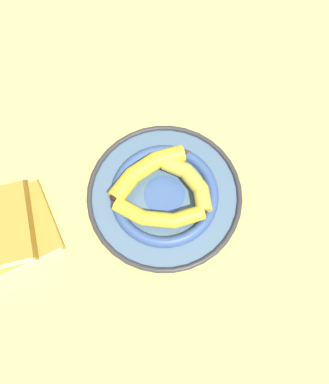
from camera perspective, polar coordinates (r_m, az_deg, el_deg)
name	(u,v)px	position (r m, az deg, el deg)	size (l,w,h in m)	color
ground_plane	(147,207)	(0.85, -2.74, -2.30)	(2.80, 2.80, 0.00)	#E5CC6B
decorative_bowl	(164,195)	(0.84, 0.00, -0.49)	(0.35, 0.35, 0.03)	slate
banana_a	(157,216)	(0.79, -1.17, -3.62)	(0.06, 0.21, 0.03)	yellow
banana_b	(192,183)	(0.81, 4.15, 1.38)	(0.14, 0.12, 0.03)	gold
banana_c	(148,169)	(0.82, -2.58, 3.51)	(0.15, 0.18, 0.04)	yellow
book_stack	(10,228)	(0.87, -22.51, -5.09)	(0.23, 0.22, 0.06)	#B28933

